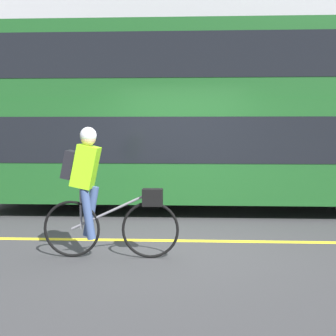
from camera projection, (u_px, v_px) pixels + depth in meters
The scene contains 6 objects.
ground_plane at pixel (177, 245), 6.73m from camera, with size 80.00×80.00×0.00m, color #38383A.
road_center_line at pixel (178, 241), 6.98m from camera, with size 50.00×0.14×0.01m, color yellow.
sidewalk_curb at pixel (184, 187), 12.78m from camera, with size 60.00×2.32×0.13m.
building_facade at pixel (185, 41), 13.73m from camera, with size 60.00×0.30×8.46m.
bus at pixel (233, 111), 9.56m from camera, with size 10.13×2.50×3.65m.
cyclist_on_bike at pixel (97, 188), 6.02m from camera, with size 1.77×0.32×1.70m.
Camera 1 is at (0.20, -6.61, 1.68)m, focal length 50.00 mm.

